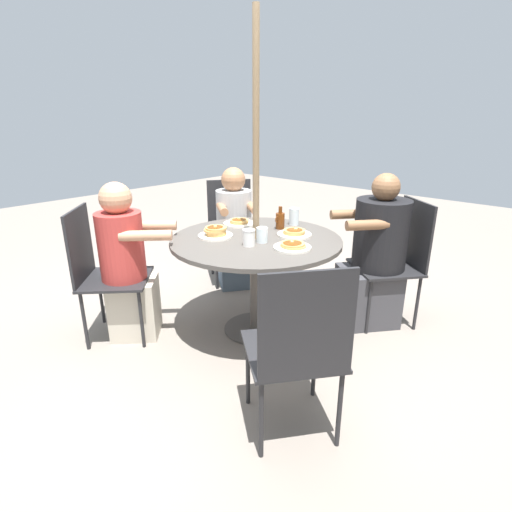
{
  "coord_description": "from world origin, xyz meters",
  "views": [
    {
      "loc": [
        1.97,
        1.78,
        1.53
      ],
      "look_at": [
        0.0,
        0.0,
        0.59
      ],
      "focal_mm": 28.0,
      "sensor_mm": 36.0,
      "label": 1
    }
  ],
  "objects_px": {
    "drinking_glass_b": "(262,235)",
    "diner_east": "(127,267)",
    "patio_chair_north": "(231,225)",
    "diner_north": "(235,232)",
    "patio_chair_west": "(398,256)",
    "pancake_plate_c": "(239,222)",
    "patio_chair_south": "(298,345)",
    "pancake_plate_a": "(294,233)",
    "pancake_plate_d": "(293,246)",
    "diner_west": "(375,259)",
    "patio_chair_east": "(101,267)",
    "patio_table": "(256,252)",
    "pancake_plate_b": "(216,233)",
    "drinking_glass_a": "(294,217)",
    "syrup_bottle": "(280,220)",
    "coffee_cup": "(249,238)"
  },
  "relations": [
    {
      "from": "drinking_glass_b",
      "to": "diner_east",
      "type": "bearing_deg",
      "value": -49.62
    },
    {
      "from": "diner_north",
      "to": "syrup_bottle",
      "type": "relative_size",
      "value": 6.45
    },
    {
      "from": "patio_table",
      "to": "diner_west",
      "type": "xyz_separation_m",
      "value": [
        -0.7,
        0.56,
        -0.1
      ]
    },
    {
      "from": "pancake_plate_a",
      "to": "patio_table",
      "type": "bearing_deg",
      "value": -34.11
    },
    {
      "from": "diner_west",
      "to": "pancake_plate_b",
      "type": "xyz_separation_m",
      "value": [
        0.86,
        -0.8,
        0.23
      ]
    },
    {
      "from": "diner_east",
      "to": "pancake_plate_a",
      "type": "height_order",
      "value": "diner_east"
    },
    {
      "from": "coffee_cup",
      "to": "drinking_glass_b",
      "type": "distance_m",
      "value": 0.12
    },
    {
      "from": "pancake_plate_b",
      "to": "pancake_plate_d",
      "type": "height_order",
      "value": "pancake_plate_b"
    },
    {
      "from": "pancake_plate_b",
      "to": "pancake_plate_d",
      "type": "xyz_separation_m",
      "value": [
        -0.15,
        0.56,
        -0.01
      ]
    },
    {
      "from": "drinking_glass_b",
      "to": "pancake_plate_a",
      "type": "bearing_deg",
      "value": 166.56
    },
    {
      "from": "drinking_glass_a",
      "to": "coffee_cup",
      "type": "bearing_deg",
      "value": 9.17
    },
    {
      "from": "pancake_plate_b",
      "to": "drinking_glass_a",
      "type": "bearing_deg",
      "value": 161.29
    },
    {
      "from": "pancake_plate_c",
      "to": "coffee_cup",
      "type": "xyz_separation_m",
      "value": [
        0.34,
        0.42,
        0.04
      ]
    },
    {
      "from": "patio_chair_north",
      "to": "pancake_plate_d",
      "type": "height_order",
      "value": "patio_chair_north"
    },
    {
      "from": "patio_chair_north",
      "to": "diner_north",
      "type": "height_order",
      "value": "diner_north"
    },
    {
      "from": "patio_chair_south",
      "to": "diner_west",
      "type": "height_order",
      "value": "diner_west"
    },
    {
      "from": "pancake_plate_a",
      "to": "pancake_plate_c",
      "type": "height_order",
      "value": "pancake_plate_a"
    },
    {
      "from": "pancake_plate_c",
      "to": "pancake_plate_d",
      "type": "bearing_deg",
      "value": 73.84
    },
    {
      "from": "patio_chair_east",
      "to": "pancake_plate_b",
      "type": "relative_size",
      "value": 3.87
    },
    {
      "from": "pancake_plate_c",
      "to": "diner_north",
      "type": "bearing_deg",
      "value": -130.75
    },
    {
      "from": "patio_chair_north",
      "to": "patio_chair_west",
      "type": "distance_m",
      "value": 1.58
    },
    {
      "from": "patio_chair_north",
      "to": "syrup_bottle",
      "type": "distance_m",
      "value": 0.95
    },
    {
      "from": "diner_north",
      "to": "pancake_plate_a",
      "type": "bearing_deg",
      "value": 107.38
    },
    {
      "from": "patio_chair_south",
      "to": "pancake_plate_b",
      "type": "height_order",
      "value": "patio_chair_south"
    },
    {
      "from": "coffee_cup",
      "to": "patio_chair_east",
      "type": "bearing_deg",
      "value": -52.94
    },
    {
      "from": "drinking_glass_a",
      "to": "drinking_glass_b",
      "type": "bearing_deg",
      "value": 12.63
    },
    {
      "from": "pancake_plate_c",
      "to": "pancake_plate_d",
      "type": "height_order",
      "value": "pancake_plate_c"
    },
    {
      "from": "drinking_glass_b",
      "to": "patio_chair_south",
      "type": "bearing_deg",
      "value": 51.03
    },
    {
      "from": "coffee_cup",
      "to": "patio_table",
      "type": "bearing_deg",
      "value": -153.23
    },
    {
      "from": "diner_north",
      "to": "patio_chair_east",
      "type": "xyz_separation_m",
      "value": [
        1.3,
        -0.01,
        0.02
      ]
    },
    {
      "from": "diner_north",
      "to": "pancake_plate_b",
      "type": "bearing_deg",
      "value": 71.47
    },
    {
      "from": "patio_chair_south",
      "to": "pancake_plate_a",
      "type": "bearing_deg",
      "value": 75.74
    },
    {
      "from": "diner_north",
      "to": "diner_east",
      "type": "distance_m",
      "value": 1.18
    },
    {
      "from": "patio_chair_west",
      "to": "pancake_plate_d",
      "type": "relative_size",
      "value": 3.87
    },
    {
      "from": "pancake_plate_a",
      "to": "drinking_glass_b",
      "type": "xyz_separation_m",
      "value": [
        0.27,
        -0.07,
        0.03
      ]
    },
    {
      "from": "diner_east",
      "to": "pancake_plate_a",
      "type": "xyz_separation_m",
      "value": [
        -0.88,
        0.78,
        0.21
      ]
    },
    {
      "from": "patio_chair_east",
      "to": "diner_west",
      "type": "distance_m",
      "value": 1.98
    },
    {
      "from": "patio_table",
      "to": "syrup_bottle",
      "type": "xyz_separation_m",
      "value": [
        -0.3,
        -0.03,
        0.17
      ]
    },
    {
      "from": "drinking_glass_b",
      "to": "pancake_plate_c",
      "type": "bearing_deg",
      "value": -117.3
    },
    {
      "from": "pancake_plate_c",
      "to": "drinking_glass_b",
      "type": "bearing_deg",
      "value": 62.7
    },
    {
      "from": "patio_chair_south",
      "to": "pancake_plate_a",
      "type": "xyz_separation_m",
      "value": [
        -0.89,
        -0.7,
        0.21
      ]
    },
    {
      "from": "pancake_plate_a",
      "to": "drinking_glass_b",
      "type": "height_order",
      "value": "drinking_glass_b"
    },
    {
      "from": "patio_chair_south",
      "to": "pancake_plate_c",
      "type": "distance_m",
      "value": 1.48
    },
    {
      "from": "pancake_plate_a",
      "to": "diner_east",
      "type": "bearing_deg",
      "value": -41.52
    },
    {
      "from": "pancake_plate_c",
      "to": "drinking_glass_b",
      "type": "distance_m",
      "value": 0.49
    },
    {
      "from": "diner_north",
      "to": "diner_west",
      "type": "xyz_separation_m",
      "value": [
        -0.18,
        1.3,
        0.01
      ]
    },
    {
      "from": "pancake_plate_d",
      "to": "patio_chair_east",
      "type": "bearing_deg",
      "value": -54.37
    },
    {
      "from": "pancake_plate_d",
      "to": "pancake_plate_b",
      "type": "bearing_deg",
      "value": -74.63
    },
    {
      "from": "patio_chair_west",
      "to": "pancake_plate_c",
      "type": "xyz_separation_m",
      "value": [
        0.66,
        -1.02,
        0.21
      ]
    },
    {
      "from": "patio_chair_west",
      "to": "drinking_glass_a",
      "type": "xyz_separation_m",
      "value": [
        0.38,
        -0.7,
        0.26
      ]
    }
  ]
}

